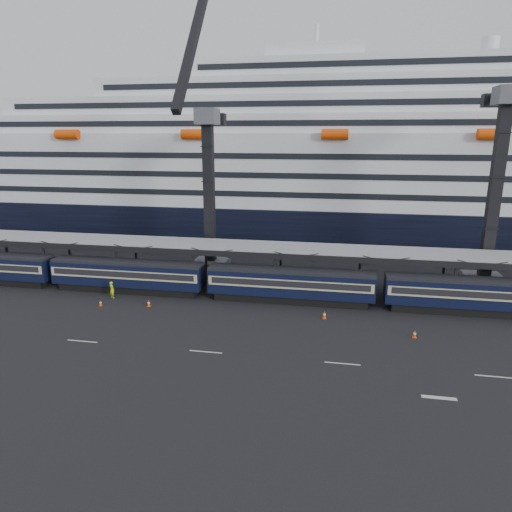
{
  "coord_description": "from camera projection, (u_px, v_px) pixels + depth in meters",
  "views": [
    {
      "loc": [
        -2.91,
        -39.66,
        18.73
      ],
      "look_at": [
        -12.0,
        10.0,
        5.29
      ],
      "focal_mm": 32.0,
      "sensor_mm": 36.0,
      "label": 1
    }
  ],
  "objects": [
    {
      "name": "train",
      "position": [
        320.0,
        285.0,
        51.76
      ],
      "size": [
        133.05,
        3.0,
        4.05
      ],
      "color": "black",
      "rests_on": "ground"
    },
    {
      "name": "worker",
      "position": [
        112.0,
        290.0,
        53.91
      ],
      "size": [
        0.88,
        0.79,
        2.02
      ],
      "primitive_type": "imported",
      "rotation": [
        0.0,
        0.0,
        2.61
      ],
      "color": "#BFEE0C",
      "rests_on": "ground"
    },
    {
      "name": "traffic_cone_c",
      "position": [
        149.0,
        303.0,
        51.36
      ],
      "size": [
        0.39,
        0.39,
        0.78
      ],
      "color": "#EE4807",
      "rests_on": "ground"
    },
    {
      "name": "lane_markings",
      "position": [
        474.0,
        382.0,
        35.62
      ],
      "size": [
        111.0,
        4.27,
        0.02
      ],
      "color": "beige",
      "rests_on": "ground"
    },
    {
      "name": "traffic_cone_e",
      "position": [
        415.0,
        334.0,
        43.45
      ],
      "size": [
        0.38,
        0.38,
        0.77
      ],
      "color": "#EE4807",
      "rests_on": "ground"
    },
    {
      "name": "crane_dark_mid",
      "position": [
        497.0,
        183.0,
        52.68
      ],
      "size": [
        4.5,
        18.24,
        39.64
      ],
      "color": "#4E5055",
      "rests_on": "ground"
    },
    {
      "name": "traffic_cone_d",
      "position": [
        324.0,
        315.0,
        47.98
      ],
      "size": [
        0.42,
        0.42,
        0.85
      ],
      "color": "#EE4807",
      "rests_on": "ground"
    },
    {
      "name": "traffic_cone_b",
      "position": [
        100.0,
        303.0,
        51.54
      ],
      "size": [
        0.35,
        0.35,
        0.7
      ],
      "color": "#EE4807",
      "rests_on": "ground"
    },
    {
      "name": "cruise_ship",
      "position": [
        351.0,
        171.0,
        82.74
      ],
      "size": [
        214.09,
        28.84,
        34.0
      ],
      "color": "black",
      "rests_on": "ground"
    },
    {
      "name": "ground",
      "position": [
        364.0,
        345.0,
        42.01
      ],
      "size": [
        260.0,
        260.0,
        0.0
      ],
      "primitive_type": "plane",
      "color": "black",
      "rests_on": "ground"
    },
    {
      "name": "canopy",
      "position": [
        362.0,
        252.0,
        53.97
      ],
      "size": [
        130.0,
        6.25,
        5.53
      ],
      "color": "gray",
      "rests_on": "ground"
    },
    {
      "name": "crane_dark_near",
      "position": [
        208.0,
        188.0,
        60.09
      ],
      "size": [
        4.5,
        17.75,
        35.08
      ],
      "color": "#4E5055",
      "rests_on": "ground"
    }
  ]
}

